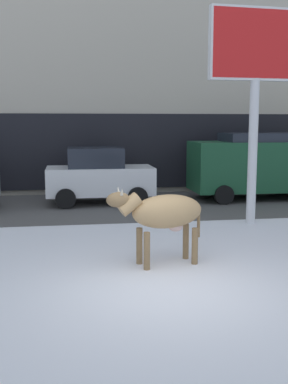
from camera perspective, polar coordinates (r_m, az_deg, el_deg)
ground_plane at (r=7.81m, az=2.95°, el=-11.64°), size 120.00×120.00×0.00m
road_strip at (r=15.40m, az=-3.11°, el=-1.60°), size 60.00×5.60×0.01m
building_facade at (r=21.17m, az=-4.91°, el=18.73°), size 44.00×6.10×13.00m
cow_tan at (r=8.86m, az=2.41°, el=-2.56°), size 1.94×0.88×1.54m
billboard at (r=12.84m, az=13.38°, el=15.51°), size 2.53×0.37×5.56m
car_white_hatchback at (r=15.71m, az=-5.46°, el=1.97°), size 3.50×1.92×1.86m
car_darkgreen_van at (r=17.03m, az=13.57°, el=3.33°), size 4.60×2.12×2.32m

